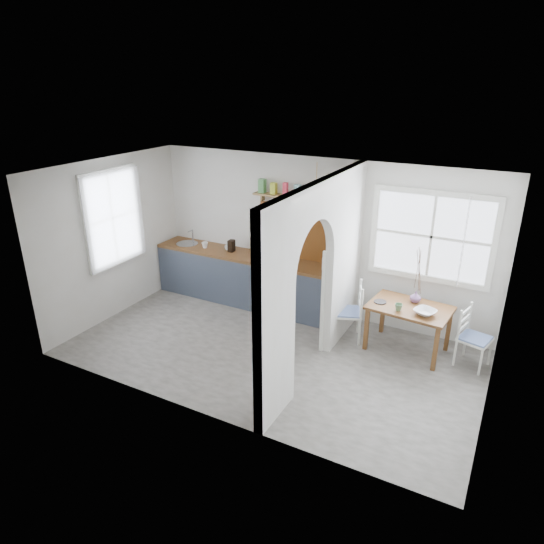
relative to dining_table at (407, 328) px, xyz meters
The scene contains 26 objects.
floor 2.02m from the dining_table, 149.65° to the right, with size 5.80×3.20×0.01m, color gray.
ceiling 3.00m from the dining_table, 149.65° to the right, with size 5.80×3.20×0.01m, color silver.
walls 2.21m from the dining_table, 149.65° to the right, with size 5.81×3.21×2.60m.
partition 1.78m from the dining_table, 137.04° to the right, with size 0.12×3.20×2.60m.
kitchen_window 4.87m from the dining_table, 167.63° to the right, with size 0.10×1.16×1.50m, color white, non-canonical shape.
nook_window 1.37m from the dining_table, 81.72° to the left, with size 1.76×0.10×1.30m, color white, non-canonical shape.
counter 2.87m from the dining_table, behind, with size 3.50×0.60×0.90m.
sink 4.19m from the dining_table, behind, with size 0.40×0.40×0.02m, color #ADB2BC.
backsplash 2.24m from the dining_table, 163.55° to the left, with size 1.65×0.03×0.90m, color brown.
shelf 2.58m from the dining_table, 165.91° to the left, with size 1.75×0.20×0.21m.
pendant_lamp 2.20m from the dining_table, behind, with size 0.26×0.26×0.16m, color #F3E4C9.
utensil_rail 1.57m from the dining_table, behind, with size 0.02×0.02×0.50m, color #ADB2BC.
dining_table is the anchor object (origin of this frame).
chair_left 0.91m from the dining_table, behind, with size 0.42×0.42×0.92m, color silver, non-canonical shape.
chair_right 0.91m from the dining_table, ahead, with size 0.39×0.39×0.85m, color silver, non-canonical shape.
kettle 1.59m from the dining_table, 168.12° to the left, with size 0.19×0.15×0.23m, color silver, non-canonical shape.
mug_a 3.78m from the dining_table, behind, with size 0.11×0.11×0.11m, color white.
mug_b 3.38m from the dining_table, behind, with size 0.11×0.11×0.08m, color silver.
knife_block 3.28m from the dining_table, behind, with size 0.09×0.13×0.20m, color black.
jar 2.88m from the dining_table, behind, with size 0.10×0.10×0.15m, color tan.
towel_magenta 1.14m from the dining_table, behind, with size 0.02×0.03×0.49m, color #AF2E6D.
towel_orange 1.15m from the dining_table, behind, with size 0.02×0.03×0.54m, color #C84405.
bowl 0.47m from the dining_table, 31.61° to the right, with size 0.29×0.29×0.07m, color silver.
table_cup 0.46m from the dining_table, 120.78° to the right, with size 0.11×0.11×0.10m, color #5A8158.
plate 0.55m from the dining_table, behind, with size 0.18×0.18×0.01m, color black.
vase 0.47m from the dining_table, 82.06° to the left, with size 0.16×0.16×0.16m, color slate.
Camera 1 is at (2.90, -5.39, 3.75)m, focal length 32.00 mm.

